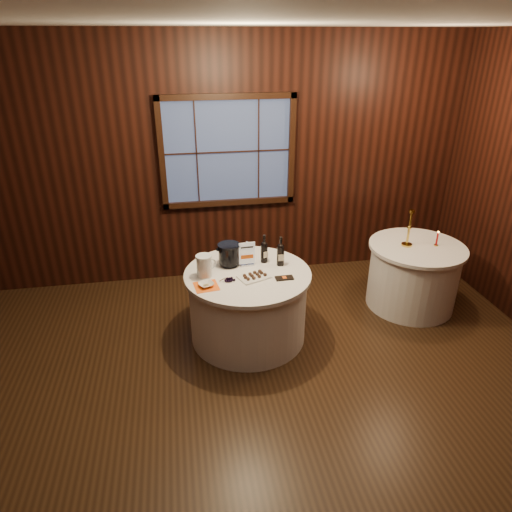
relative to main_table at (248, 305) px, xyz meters
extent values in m
plane|color=black|center=(0.00, -1.00, -0.39)|extent=(6.00, 6.00, 0.00)
cube|color=black|center=(0.00, 1.50, 1.11)|extent=(6.00, 0.02, 3.00)
cube|color=#374673|center=(0.00, 1.47, 1.26)|extent=(1.50, 0.01, 1.20)
cylinder|color=white|center=(0.00, 0.00, -0.02)|extent=(1.20, 1.20, 0.73)
cylinder|color=white|center=(0.00, 0.00, 0.36)|extent=(1.28, 1.28, 0.04)
cylinder|color=white|center=(2.00, 0.30, -0.02)|extent=(1.00, 1.00, 0.73)
cylinder|color=white|center=(2.00, 0.30, 0.36)|extent=(1.08, 1.08, 0.04)
cube|color=silver|center=(0.02, 0.16, 0.39)|extent=(0.15, 0.09, 0.01)
cube|color=silver|center=(0.02, 0.16, 0.52)|extent=(0.02, 0.01, 0.26)
cube|color=white|center=(0.02, 0.15, 0.52)|extent=(0.17, 0.02, 0.24)
cylinder|color=black|center=(0.21, 0.21, 0.48)|extent=(0.07, 0.07, 0.20)
sphere|color=black|center=(0.21, 0.21, 0.58)|extent=(0.07, 0.07, 0.07)
cylinder|color=black|center=(0.21, 0.21, 0.63)|extent=(0.03, 0.03, 0.09)
cylinder|color=black|center=(0.21, 0.21, 0.68)|extent=(0.03, 0.03, 0.02)
cube|color=beige|center=(0.21, 0.17, 0.48)|extent=(0.05, 0.02, 0.07)
cylinder|color=black|center=(0.36, 0.11, 0.48)|extent=(0.07, 0.07, 0.20)
sphere|color=black|center=(0.36, 0.11, 0.58)|extent=(0.07, 0.07, 0.07)
cylinder|color=black|center=(0.36, 0.11, 0.64)|extent=(0.03, 0.03, 0.09)
cylinder|color=black|center=(0.36, 0.11, 0.69)|extent=(0.03, 0.03, 0.02)
cube|color=beige|center=(0.36, 0.07, 0.48)|extent=(0.06, 0.01, 0.07)
cylinder|color=black|center=(-0.16, 0.19, 0.40)|extent=(0.17, 0.17, 0.03)
cylinder|color=black|center=(-0.16, 0.19, 0.51)|extent=(0.22, 0.22, 0.19)
cylinder|color=black|center=(-0.16, 0.19, 0.61)|extent=(0.23, 0.23, 0.02)
cube|color=white|center=(0.05, -0.12, 0.39)|extent=(0.35, 0.29, 0.02)
cube|color=black|center=(0.33, -0.19, 0.39)|extent=(0.18, 0.09, 0.01)
cylinder|color=#342413|center=(-0.27, -0.14, 0.40)|extent=(0.07, 0.01, 0.03)
cylinder|color=silver|center=(-0.43, -0.01, 0.49)|extent=(0.15, 0.15, 0.22)
cylinder|color=silver|center=(-0.43, -0.01, 0.60)|extent=(0.16, 0.16, 0.01)
torus|color=silver|center=(-0.36, -0.01, 0.50)|extent=(0.11, 0.05, 0.11)
cube|color=#F45D14|center=(-0.43, -0.21, 0.38)|extent=(0.25, 0.25, 0.00)
imported|color=white|center=(-0.43, -0.21, 0.40)|extent=(0.18, 0.18, 0.03)
cylinder|color=gold|center=(1.88, 0.33, 0.39)|extent=(0.12, 0.12, 0.02)
cylinder|color=gold|center=(1.88, 0.33, 0.59)|extent=(0.03, 0.03, 0.37)
cylinder|color=gold|center=(1.88, 0.33, 0.79)|extent=(0.06, 0.06, 0.03)
cylinder|color=gold|center=(2.20, 0.27, 0.39)|extent=(0.05, 0.05, 0.01)
cylinder|color=#A40C0C|center=(2.20, 0.27, 0.47)|extent=(0.02, 0.02, 0.14)
sphere|color=#FFB23F|center=(2.20, 0.27, 0.55)|extent=(0.02, 0.02, 0.02)
camera|label=1|loc=(-0.62, -3.99, 2.53)|focal=32.00mm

